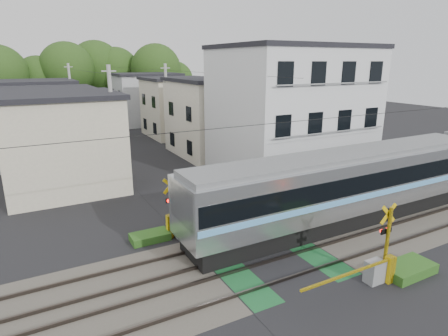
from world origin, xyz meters
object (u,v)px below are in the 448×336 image
crossing_signal_far (179,222)px  apartment_block (291,112)px  pedestrian (127,130)px  crossing_signal_near (378,266)px

crossing_signal_far → apartment_block: 13.14m
crossing_signal_far → apartment_block: size_ratio=0.46×
apartment_block → pedestrian: bearing=109.9°
crossing_signal_near → crossing_signal_far: size_ratio=1.00×
crossing_signal_far → pedestrian: size_ratio=2.75×
crossing_signal_far → apartment_block: bearing=27.8°
crossing_signal_near → apartment_block: (5.91, 13.15, 3.94)m
crossing_signal_near → pedestrian: bearing=92.1°
pedestrian → apartment_block: bearing=102.9°
crossing_signal_far → apartment_block: (11.09, 5.84, 3.94)m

